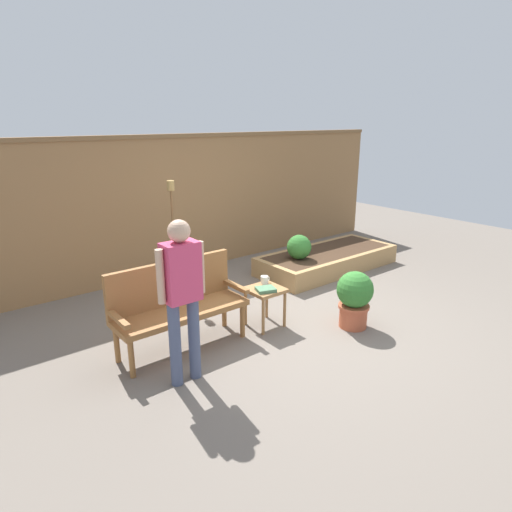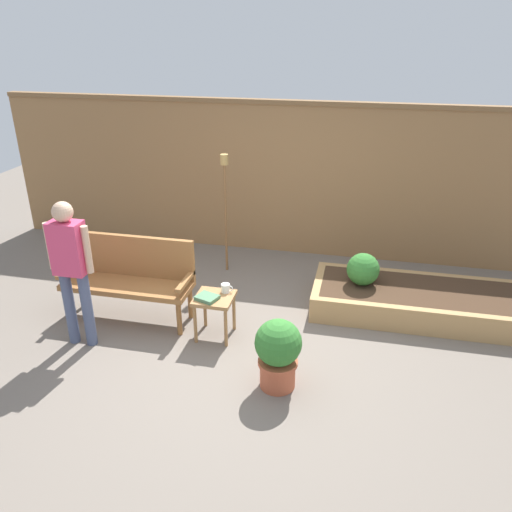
% 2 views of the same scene
% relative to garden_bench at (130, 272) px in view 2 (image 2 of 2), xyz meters
% --- Properties ---
extents(ground_plane, '(14.00, 14.00, 0.00)m').
position_rel_garden_bench_xyz_m(ground_plane, '(1.42, -0.39, -0.54)').
color(ground_plane, '#70665B').
extents(fence_back, '(8.40, 0.14, 2.16)m').
position_rel_garden_bench_xyz_m(fence_back, '(1.42, 2.21, 0.55)').
color(fence_back, olive).
rests_on(fence_back, ground_plane).
extents(garden_bench, '(1.44, 0.48, 0.94)m').
position_rel_garden_bench_xyz_m(garden_bench, '(0.00, 0.00, 0.00)').
color(garden_bench, '#936033').
rests_on(garden_bench, ground_plane).
extents(side_table, '(0.40, 0.40, 0.48)m').
position_rel_garden_bench_xyz_m(side_table, '(1.04, -0.22, -0.15)').
color(side_table, '#9E7042').
rests_on(side_table, ground_plane).
extents(cup_on_table, '(0.13, 0.09, 0.09)m').
position_rel_garden_bench_xyz_m(cup_on_table, '(1.14, -0.09, -0.02)').
color(cup_on_table, white).
rests_on(cup_on_table, side_table).
extents(book_on_table, '(0.26, 0.24, 0.04)m').
position_rel_garden_bench_xyz_m(book_on_table, '(0.99, -0.29, -0.04)').
color(book_on_table, '#4C7A56').
rests_on(book_on_table, side_table).
extents(potted_boxwood, '(0.43, 0.43, 0.69)m').
position_rel_garden_bench_xyz_m(potted_boxwood, '(1.84, -0.89, -0.16)').
color(potted_boxwood, '#B75638').
rests_on(potted_boxwood, ground_plane).
extents(raised_planter_bed, '(2.40, 1.00, 0.30)m').
position_rel_garden_bench_xyz_m(raised_planter_bed, '(3.19, 0.76, -0.39)').
color(raised_planter_bed, '#AD8451').
rests_on(raised_planter_bed, ground_plane).
extents(shrub_near_bench, '(0.38, 0.38, 0.38)m').
position_rel_garden_bench_xyz_m(shrub_near_bench, '(2.54, 0.76, -0.06)').
color(shrub_near_bench, brown).
rests_on(shrub_near_bench, raised_planter_bed).
extents(tiki_torch, '(0.10, 0.10, 1.59)m').
position_rel_garden_bench_xyz_m(tiki_torch, '(0.73, 1.38, 0.56)').
color(tiki_torch, brown).
rests_on(tiki_torch, ground_plane).
extents(person_by_bench, '(0.47, 0.20, 1.56)m').
position_rel_garden_bench_xyz_m(person_by_bench, '(-0.28, -0.64, 0.39)').
color(person_by_bench, '#475170').
rests_on(person_by_bench, ground_plane).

